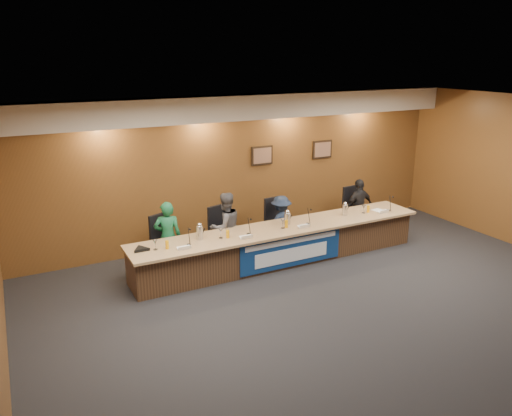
# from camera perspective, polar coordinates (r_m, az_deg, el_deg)

# --- Properties ---
(floor) EXTENTS (10.00, 10.00, 0.00)m
(floor) POSITION_cam_1_polar(r_m,az_deg,el_deg) (8.33, 11.28, -11.83)
(floor) COLOR black
(floor) RESTS_ON ground
(ceiling) EXTENTS (10.00, 8.00, 0.04)m
(ceiling) POSITION_cam_1_polar(r_m,az_deg,el_deg) (7.35, 12.75, 10.57)
(ceiling) COLOR silver
(ceiling) RESTS_ON wall_back
(wall_back) EXTENTS (10.00, 0.04, 3.20)m
(wall_back) POSITION_cam_1_polar(r_m,az_deg,el_deg) (10.96, -1.24, 4.58)
(wall_back) COLOR brown
(wall_back) RESTS_ON floor
(soffit) EXTENTS (10.00, 0.50, 0.50)m
(soffit) POSITION_cam_1_polar(r_m,az_deg,el_deg) (10.52, -0.68, 11.51)
(soffit) COLOR beige
(soffit) RESTS_ON wall_back
(dais_body) EXTENTS (6.00, 0.80, 0.70)m
(dais_body) POSITION_cam_1_polar(r_m,az_deg,el_deg) (9.97, 2.86, -4.26)
(dais_body) COLOR #442C1A
(dais_body) RESTS_ON floor
(dais_top) EXTENTS (6.10, 0.95, 0.05)m
(dais_top) POSITION_cam_1_polar(r_m,az_deg,el_deg) (9.80, 3.04, -2.31)
(dais_top) COLOR #9F7C54
(dais_top) RESTS_ON dais_body
(banner) EXTENTS (2.20, 0.02, 0.65)m
(banner) POSITION_cam_1_polar(r_m,az_deg,el_deg) (9.63, 4.10, -4.89)
(banner) COLOR navy
(banner) RESTS_ON dais_body
(banner_text_upper) EXTENTS (2.00, 0.01, 0.10)m
(banner_text_upper) POSITION_cam_1_polar(r_m,az_deg,el_deg) (9.55, 4.16, -3.81)
(banner_text_upper) COLOR silver
(banner_text_upper) RESTS_ON banner
(banner_text_lower) EXTENTS (1.60, 0.01, 0.28)m
(banner_text_lower) POSITION_cam_1_polar(r_m,az_deg,el_deg) (9.65, 4.13, -5.36)
(banner_text_lower) COLOR silver
(banner_text_lower) RESTS_ON banner
(wall_photo_left) EXTENTS (0.52, 0.04, 0.42)m
(wall_photo_left) POSITION_cam_1_polar(r_m,az_deg,el_deg) (11.06, 0.69, 6.02)
(wall_photo_left) COLOR black
(wall_photo_left) RESTS_ON wall_back
(wall_photo_right) EXTENTS (0.52, 0.04, 0.42)m
(wall_photo_right) POSITION_cam_1_polar(r_m,az_deg,el_deg) (11.88, 7.57, 6.66)
(wall_photo_right) COLOR black
(wall_photo_right) RESTS_ON wall_back
(panelist_a) EXTENTS (0.58, 0.47, 1.39)m
(panelist_a) POSITION_cam_1_polar(r_m,az_deg,el_deg) (9.55, -10.04, -3.29)
(panelist_a) COLOR #145633
(panelist_a) RESTS_ON floor
(panelist_b) EXTENTS (0.76, 0.63, 1.41)m
(panelist_b) POSITION_cam_1_polar(r_m,az_deg,el_deg) (9.93, -3.50, -2.18)
(panelist_b) COLOR #4B4A4F
(panelist_b) RESTS_ON floor
(panelist_c) EXTENTS (0.81, 0.52, 1.18)m
(panelist_c) POSITION_cam_1_polar(r_m,az_deg,el_deg) (10.51, 2.86, -1.72)
(panelist_c) COLOR #172239
(panelist_c) RESTS_ON floor
(panelist_d) EXTENTS (0.79, 0.37, 1.31)m
(panelist_d) POSITION_cam_1_polar(r_m,az_deg,el_deg) (11.61, 11.67, 0.12)
(panelist_d) COLOR black
(panelist_d) RESTS_ON floor
(office_chair_a) EXTENTS (0.62, 0.62, 0.08)m
(office_chair_a) POSITION_cam_1_polar(r_m,az_deg,el_deg) (9.71, -10.15, -4.30)
(office_chair_a) COLOR black
(office_chair_a) RESTS_ON floor
(office_chair_b) EXTENTS (0.60, 0.60, 0.08)m
(office_chair_b) POSITION_cam_1_polar(r_m,az_deg,el_deg) (10.09, -3.71, -3.22)
(office_chair_b) COLOR black
(office_chair_b) RESTS_ON floor
(office_chair_c) EXTENTS (0.53, 0.53, 0.08)m
(office_chair_c) POSITION_cam_1_polar(r_m,az_deg,el_deg) (10.63, 2.58, -2.13)
(office_chair_c) COLOR black
(office_chair_c) RESTS_ON floor
(office_chair_d) EXTENTS (0.52, 0.52, 0.08)m
(office_chair_d) POSITION_cam_1_polar(r_m,az_deg,el_deg) (11.73, 11.31, -0.57)
(office_chair_d) COLOR black
(office_chair_d) RESTS_ON floor
(nameplate_a) EXTENTS (0.24, 0.08, 0.10)m
(nameplate_a) POSITION_cam_1_polar(r_m,az_deg,el_deg) (8.73, -8.15, -4.50)
(nameplate_a) COLOR white
(nameplate_a) RESTS_ON dais_top
(microphone_a) EXTENTS (0.07, 0.07, 0.02)m
(microphone_a) POSITION_cam_1_polar(r_m,az_deg,el_deg) (8.94, -7.69, -4.17)
(microphone_a) COLOR black
(microphone_a) RESTS_ON dais_top
(juice_glass_a) EXTENTS (0.06, 0.06, 0.15)m
(juice_glass_a) POSITION_cam_1_polar(r_m,az_deg,el_deg) (8.81, -10.12, -4.16)
(juice_glass_a) COLOR #EB9F08
(juice_glass_a) RESTS_ON dais_top
(water_glass_a) EXTENTS (0.08, 0.08, 0.18)m
(water_glass_a) POSITION_cam_1_polar(r_m,az_deg,el_deg) (8.81, -11.44, -4.15)
(water_glass_a) COLOR silver
(water_glass_a) RESTS_ON dais_top
(nameplate_b) EXTENTS (0.24, 0.08, 0.10)m
(nameplate_b) POSITION_cam_1_polar(r_m,az_deg,el_deg) (9.14, -1.03, -3.29)
(nameplate_b) COLOR white
(nameplate_b) RESTS_ON dais_top
(microphone_b) EXTENTS (0.07, 0.07, 0.02)m
(microphone_b) POSITION_cam_1_polar(r_m,az_deg,el_deg) (9.38, -0.87, -2.98)
(microphone_b) COLOR black
(microphone_b) RESTS_ON dais_top
(juice_glass_b) EXTENTS (0.06, 0.06, 0.15)m
(juice_glass_b) POSITION_cam_1_polar(r_m,az_deg,el_deg) (9.20, -3.25, -2.99)
(juice_glass_b) COLOR #EB9F08
(juice_glass_b) RESTS_ON dais_top
(water_glass_b) EXTENTS (0.08, 0.08, 0.18)m
(water_glass_b) POSITION_cam_1_polar(r_m,az_deg,el_deg) (9.19, -4.05, -2.93)
(water_glass_b) COLOR silver
(water_glass_b) RESTS_ON dais_top
(nameplate_c) EXTENTS (0.24, 0.08, 0.10)m
(nameplate_c) POSITION_cam_1_polar(r_m,az_deg,el_deg) (9.75, 5.59, -2.05)
(nameplate_c) COLOR white
(nameplate_c) RESTS_ON dais_top
(microphone_c) EXTENTS (0.07, 0.07, 0.02)m
(microphone_c) POSITION_cam_1_polar(r_m,az_deg,el_deg) (9.99, 5.92, -1.79)
(microphone_c) COLOR black
(microphone_c) RESTS_ON dais_top
(juice_glass_c) EXTENTS (0.06, 0.06, 0.15)m
(juice_glass_c) POSITION_cam_1_polar(r_m,az_deg,el_deg) (9.74, 3.49, -1.83)
(juice_glass_c) COLOR #EB9F08
(juice_glass_c) RESTS_ON dais_top
(water_glass_c) EXTENTS (0.08, 0.08, 0.18)m
(water_glass_c) POSITION_cam_1_polar(r_m,az_deg,el_deg) (9.68, 3.08, -1.84)
(water_glass_c) COLOR silver
(water_glass_c) RESTS_ON dais_top
(nameplate_d) EXTENTS (0.24, 0.08, 0.10)m
(nameplate_d) POSITION_cam_1_polar(r_m,az_deg,el_deg) (10.94, 14.47, -0.36)
(nameplate_d) COLOR white
(nameplate_d) RESTS_ON dais_top
(microphone_d) EXTENTS (0.07, 0.07, 0.02)m
(microphone_d) POSITION_cam_1_polar(r_m,az_deg,el_deg) (11.16, 14.90, -0.24)
(microphone_d) COLOR black
(microphone_d) RESTS_ON dais_top
(juice_glass_d) EXTENTS (0.06, 0.06, 0.15)m
(juice_glass_d) POSITION_cam_1_polar(r_m,az_deg,el_deg) (10.91, 12.71, -0.12)
(juice_glass_d) COLOR #EB9F08
(juice_glass_d) RESTS_ON dais_top
(water_glass_d) EXTENTS (0.08, 0.08, 0.18)m
(water_glass_d) POSITION_cam_1_polar(r_m,az_deg,el_deg) (10.83, 12.21, -0.12)
(water_glass_d) COLOR silver
(water_glass_d) RESTS_ON dais_top
(carafe_left) EXTENTS (0.12, 0.12, 0.26)m
(carafe_left) POSITION_cam_1_polar(r_m,az_deg,el_deg) (9.15, -6.46, -2.84)
(carafe_left) COLOR silver
(carafe_left) RESTS_ON dais_top
(carafe_mid) EXTENTS (0.12, 0.12, 0.23)m
(carafe_mid) POSITION_cam_1_polar(r_m,az_deg,el_deg) (9.92, 3.60, -1.22)
(carafe_mid) COLOR silver
(carafe_mid) RESTS_ON dais_top
(carafe_right) EXTENTS (0.12, 0.12, 0.23)m
(carafe_right) POSITION_cam_1_polar(r_m,az_deg,el_deg) (10.61, 10.12, -0.22)
(carafe_right) COLOR silver
(carafe_right) RESTS_ON dais_top
(speakerphone) EXTENTS (0.32, 0.32, 0.05)m
(speakerphone) POSITION_cam_1_polar(r_m,az_deg,el_deg) (8.85, -13.01, -4.61)
(speakerphone) COLOR black
(speakerphone) RESTS_ON dais_top
(paper_stack) EXTENTS (0.26, 0.33, 0.01)m
(paper_stack) POSITION_cam_1_polar(r_m,az_deg,el_deg) (11.10, 13.95, -0.30)
(paper_stack) COLOR white
(paper_stack) RESTS_ON dais_top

